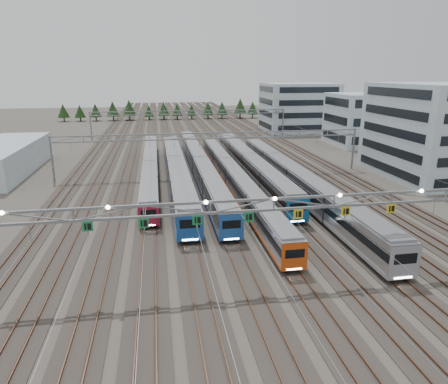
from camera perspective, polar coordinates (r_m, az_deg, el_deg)
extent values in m
plane|color=#47423A|center=(38.09, 6.73, -12.22)|extent=(400.00, 400.00, 0.00)
cube|color=#2D2823|center=(133.53, -5.33, 8.75)|extent=(54.00, 260.00, 0.08)
cube|color=brown|center=(134.07, -16.36, 8.24)|extent=(0.08, 260.00, 0.16)
cube|color=brown|center=(137.75, 5.42, 9.04)|extent=(0.08, 260.00, 0.16)
cube|color=brown|center=(133.46, -5.64, 8.79)|extent=(0.08, 260.00, 0.16)
cube|color=brown|center=(133.57, -5.02, 8.81)|extent=(0.08, 260.00, 0.16)
cube|color=black|center=(74.75, -10.40, 2.53)|extent=(2.10, 52.64, 0.32)
cube|color=#A9ABB2|center=(74.40, -10.46, 3.68)|extent=(2.47, 53.71, 2.77)
cube|color=black|center=(74.33, -10.48, 3.93)|extent=(2.53, 53.44, 0.84)
cube|color=maroon|center=(74.66, -10.42, 2.80)|extent=(2.52, 53.44, 0.31)
cube|color=slate|center=(74.09, -10.52, 4.79)|extent=(2.22, 52.64, 0.22)
cube|color=maroon|center=(48.62, -10.72, -3.33)|extent=(2.49, 0.12, 2.77)
cube|color=black|center=(48.48, -10.74, -2.97)|extent=(1.85, 0.10, 0.84)
cube|color=white|center=(48.99, -10.65, -4.69)|extent=(1.48, 0.06, 0.13)
cube|color=black|center=(69.19, -6.71, 1.57)|extent=(2.51, 51.82, 0.38)
cube|color=#A9ABB2|center=(68.74, -6.76, 3.05)|extent=(2.95, 52.88, 3.32)
cube|color=black|center=(68.64, -6.78, 3.38)|extent=(3.01, 52.61, 1.00)
cube|color=#194A99|center=(69.08, -6.73, 1.93)|extent=(3.00, 52.61, 0.37)
cube|color=slate|center=(68.34, -6.82, 4.49)|extent=(2.65, 51.82, 0.26)
cube|color=#194A99|center=(43.56, -4.89, -5.02)|extent=(2.97, 0.12, 3.32)
cube|color=black|center=(43.39, -4.90, -4.55)|extent=(2.21, 0.10, 1.00)
cube|color=white|center=(44.06, -4.84, -6.80)|extent=(1.77, 0.06, 0.16)
cube|color=black|center=(73.95, -3.42, 2.64)|extent=(2.33, 61.76, 0.35)
cube|color=#A9ABB2|center=(73.56, -3.45, 3.93)|extent=(2.74, 63.02, 3.08)
cube|color=black|center=(73.48, -3.45, 4.21)|extent=(2.80, 62.70, 0.93)
cube|color=#1F54AA|center=(73.85, -3.43, 2.95)|extent=(2.79, 62.70, 0.34)
cube|color=slate|center=(73.21, -3.47, 5.18)|extent=(2.47, 61.76, 0.24)
cube|color=#1F54AA|center=(43.72, 1.08, -5.08)|extent=(2.76, 0.12, 3.08)
cube|color=black|center=(43.55, 1.09, -4.65)|extent=(2.06, 0.10, 0.93)
cube|color=white|center=(44.18, 1.08, -6.73)|extent=(1.64, 0.06, 0.15)
cube|color=black|center=(66.24, 1.28, 0.98)|extent=(2.13, 59.88, 0.32)
cube|color=#A9ABB2|center=(65.84, 1.29, 2.28)|extent=(2.50, 61.10, 2.81)
cube|color=black|center=(65.75, 1.29, 2.57)|extent=(2.56, 60.80, 0.85)
cube|color=#D24A12|center=(66.14, 1.28, 1.29)|extent=(2.55, 60.80, 0.31)
cube|color=slate|center=(65.48, 1.30, 3.55)|extent=(2.25, 59.88, 0.22)
cube|color=#D24A12|center=(38.01, 10.05, -9.11)|extent=(2.52, 0.12, 2.81)
cube|color=black|center=(37.84, 10.09, -8.67)|extent=(1.88, 0.10, 0.85)
cube|color=white|center=(38.51, 9.98, -10.79)|extent=(1.50, 0.06, 0.13)
cube|color=black|center=(73.89, 3.67, 2.63)|extent=(2.49, 50.84, 0.38)
cube|color=#A9ABB2|center=(73.47, 3.70, 4.01)|extent=(2.93, 51.87, 3.30)
cube|color=black|center=(73.38, 3.71, 4.31)|extent=(2.99, 51.62, 0.99)
cube|color=#16609F|center=(73.78, 3.68, 2.96)|extent=(2.98, 51.62, 0.37)
cube|color=slate|center=(73.10, 3.73, 5.35)|extent=(2.64, 50.84, 0.26)
cube|color=#16609F|center=(49.56, 10.51, -2.54)|extent=(2.95, 0.12, 3.30)
cube|color=black|center=(49.41, 10.55, -2.12)|extent=(2.20, 0.10, 0.99)
cube|color=white|center=(50.00, 10.45, -4.12)|extent=(1.76, 0.06, 0.16)
cube|color=black|center=(63.91, 10.08, 0.15)|extent=(2.49, 56.57, 0.38)
cube|color=#A9ABB2|center=(63.42, 10.16, 1.74)|extent=(2.93, 57.73, 3.30)
cube|color=black|center=(63.32, 10.18, 2.08)|extent=(2.99, 57.44, 0.99)
cube|color=gray|center=(63.79, 10.10, 0.53)|extent=(2.98, 57.44, 0.37)
cube|color=slate|center=(63.00, 10.24, 3.28)|extent=(2.64, 56.57, 0.26)
cube|color=gray|center=(39.14, 24.42, -9.18)|extent=(2.95, 0.12, 3.30)
cube|color=black|center=(38.96, 24.51, -8.67)|extent=(2.20, 0.10, 0.99)
cube|color=white|center=(39.71, 24.21, -11.09)|extent=(1.76, 0.06, 0.16)
cube|color=gray|center=(35.00, 7.16, -0.97)|extent=(56.00, 0.22, 0.22)
cube|color=gray|center=(35.32, 7.11, -2.51)|extent=(56.00, 0.22, 0.22)
cube|color=#198043|center=(34.51, -18.91, -4.68)|extent=(0.85, 0.06, 0.85)
cube|color=#198043|center=(34.02, -11.41, -4.38)|extent=(0.85, 0.06, 0.85)
cube|color=#198043|center=(34.13, -3.83, -4.01)|extent=(0.85, 0.06, 0.85)
cube|color=#198043|center=(34.82, 3.57, -3.57)|extent=(0.85, 0.06, 0.85)
cube|color=yellow|center=(36.06, 10.57, -3.11)|extent=(0.85, 0.06, 0.85)
cube|color=yellow|center=(37.81, 17.00, -2.64)|extent=(0.85, 0.06, 0.85)
cube|color=yellow|center=(39.98, 22.79, -2.18)|extent=(0.85, 0.06, 0.85)
cylinder|color=gray|center=(75.55, -23.38, 4.38)|extent=(0.36, 0.36, 8.00)
cylinder|color=gray|center=(82.49, 17.98, 5.87)|extent=(0.36, 0.36, 8.00)
cube|color=gray|center=(73.33, -1.80, 8.42)|extent=(56.00, 0.22, 0.22)
cube|color=gray|center=(73.48, -1.80, 7.65)|extent=(56.00, 0.22, 0.22)
cylinder|color=gray|center=(119.18, -18.51, 8.94)|extent=(0.36, 0.36, 8.00)
cylinder|color=gray|center=(123.70, 8.42, 9.86)|extent=(0.36, 0.36, 8.00)
cube|color=gray|center=(117.79, -4.85, 11.50)|extent=(56.00, 0.22, 0.22)
cube|color=gray|center=(117.88, -4.84, 11.02)|extent=(56.00, 0.22, 0.22)
cube|color=#AABFCB|center=(81.80, 28.16, 7.68)|extent=(18.00, 22.00, 16.56)
cube|color=#AABFCB|center=(111.50, 18.88, 9.77)|extent=(14.00, 16.00, 13.19)
cube|color=#AABFCB|center=(134.55, 10.57, 11.81)|extent=(22.00, 18.00, 15.05)
cube|color=#AABFCB|center=(86.62, -28.86, 4.24)|extent=(10.00, 30.00, 5.48)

